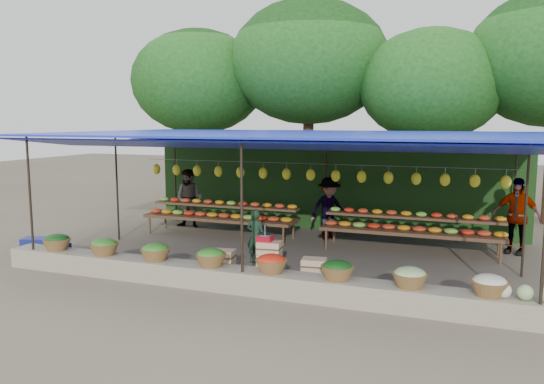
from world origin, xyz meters
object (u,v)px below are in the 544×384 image
at_px(weighing_scale, 265,237).
at_px(blue_crate_back, 35,245).
at_px(blue_crate_front, 57,250).
at_px(vendor_seated, 256,236).
at_px(crate_counter, 268,264).

distance_m(weighing_scale, blue_crate_back, 5.98).
xyz_separation_m(blue_crate_front, blue_crate_back, (-0.88, 0.26, -0.00)).
bearing_deg(vendor_seated, crate_counter, 129.61).
xyz_separation_m(weighing_scale, blue_crate_front, (-5.06, -0.08, -0.68)).
relative_size(weighing_scale, blue_crate_back, 0.59).
bearing_deg(crate_counter, weighing_scale, 180.00).
distance_m(crate_counter, blue_crate_front, 5.12).
height_order(crate_counter, vendor_seated, vendor_seated).
height_order(crate_counter, weighing_scale, weighing_scale).
relative_size(weighing_scale, blue_crate_front, 0.58).
xyz_separation_m(weighing_scale, vendor_seated, (-0.61, 1.03, -0.25)).
height_order(vendor_seated, blue_crate_back, vendor_seated).
height_order(crate_counter, blue_crate_back, crate_counter).
height_order(weighing_scale, blue_crate_front, weighing_scale).
distance_m(crate_counter, weighing_scale, 0.54).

